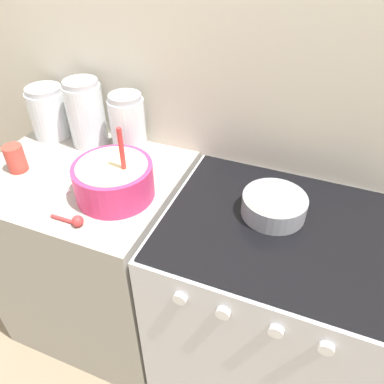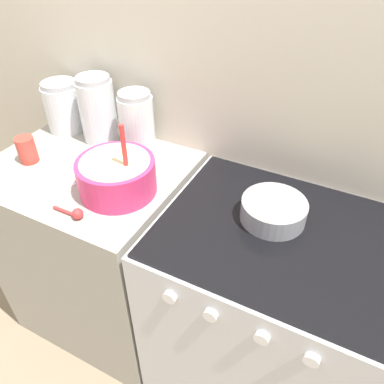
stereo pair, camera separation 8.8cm
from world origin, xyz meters
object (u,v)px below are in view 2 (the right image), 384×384
at_px(stove, 259,315).
at_px(storage_jar_middle, 98,113).
at_px(storage_jar_right, 137,126).
at_px(baking_pan, 274,210).
at_px(storage_jar_left, 64,110).
at_px(tin_can, 27,150).
at_px(mixing_bowl, 117,174).

relative_size(stove, storage_jar_middle, 3.37).
bearing_deg(storage_jar_right, baking_pan, -14.65).
distance_m(storage_jar_left, storage_jar_middle, 0.19).
xyz_separation_m(baking_pan, storage_jar_right, (-0.60, 0.16, 0.07)).
bearing_deg(storage_jar_right, tin_can, -140.74).
height_order(stove, storage_jar_left, storage_jar_left).
relative_size(mixing_bowl, storage_jar_middle, 1.00).
bearing_deg(baking_pan, storage_jar_right, 165.35).
bearing_deg(mixing_bowl, baking_pan, 11.23).
xyz_separation_m(stove, storage_jar_right, (-0.63, 0.20, 0.55)).
bearing_deg(storage_jar_left, storage_jar_middle, 0.00).
bearing_deg(baking_pan, storage_jar_left, 170.81).
bearing_deg(stove, storage_jar_middle, 165.97).
height_order(stove, storage_jar_middle, storage_jar_middle).
height_order(baking_pan, tin_can, tin_can).
distance_m(mixing_bowl, storage_jar_left, 0.53).
bearing_deg(storage_jar_middle, storage_jar_left, 180.00).
distance_m(baking_pan, storage_jar_left, 0.99).
xyz_separation_m(baking_pan, tin_can, (-0.93, -0.11, 0.01)).
relative_size(mixing_bowl, storage_jar_left, 1.26).
relative_size(storage_jar_left, storage_jar_right, 0.88).
distance_m(storage_jar_left, storage_jar_right, 0.37).
height_order(stove, baking_pan, baking_pan).
bearing_deg(storage_jar_left, stove, -11.50).
height_order(storage_jar_middle, storage_jar_right, storage_jar_middle).
bearing_deg(storage_jar_middle, tin_can, -117.66).
relative_size(stove, mixing_bowl, 3.38).
height_order(stove, mixing_bowl, mixing_bowl).
relative_size(stove, baking_pan, 4.40).
distance_m(mixing_bowl, tin_can, 0.41).
bearing_deg(mixing_bowl, tin_can, -179.24).
distance_m(stove, storage_jar_right, 0.86).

